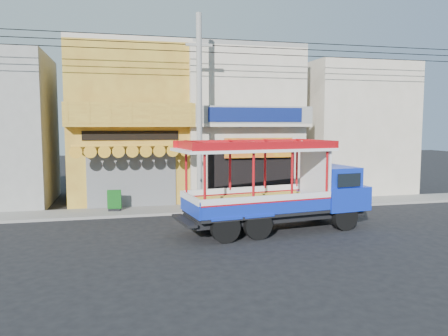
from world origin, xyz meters
The scene contains 11 objects.
ground centered at (0.00, 0.00, 0.00)m, with size 90.00×90.00×0.00m, color black.
sidewalk centered at (0.00, 4.00, 0.06)m, with size 30.00×2.00×0.12m, color slate.
shophouse_left centered at (-4.00, 7.96, 4.11)m, with size 6.00×7.50×8.24m.
shophouse_right centered at (2.00, 7.96, 4.11)m, with size 6.00×6.75×8.24m.
party_pilaster centered at (-1.00, 4.85, 4.00)m, with size 0.35×0.30×8.00m, color #B8AE97.
filler_building_right centered at (9.00, 8.00, 3.80)m, with size 6.00×6.00×7.60m, color #B8AE97.
utility_pole centered at (-0.85, 3.30, 5.03)m, with size 28.00×0.26×9.00m.
songthaew_truck centered at (1.74, -0.61, 1.67)m, with size 7.69×3.41×3.47m.
green_sign centered at (-4.84, 4.11, 0.53)m, with size 0.63×0.35×0.97m.
potted_plant_a centered at (1.47, 3.98, 0.59)m, with size 0.85×0.74×0.95m, color #164E1C.
potted_plant_c centered at (4.07, 4.65, 0.55)m, with size 0.48×0.48×0.86m, color #164E1C.
Camera 1 is at (-4.55, -16.28, 4.05)m, focal length 35.00 mm.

